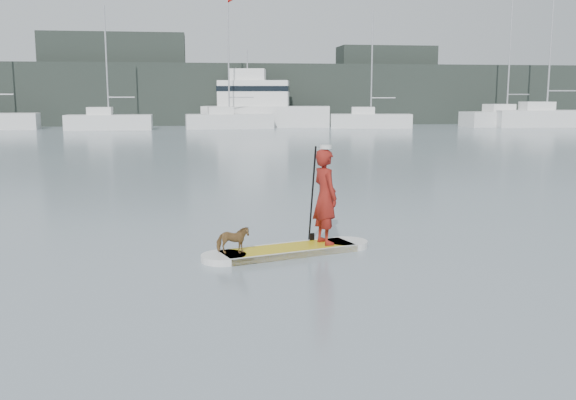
{
  "coord_description": "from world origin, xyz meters",
  "views": [
    {
      "loc": [
        -1.99,
        -13.12,
        2.86
      ],
      "look_at": [
        -0.38,
        -1.77,
        1.0
      ],
      "focal_mm": 40.0,
      "sensor_mm": 36.0,
      "label": 1
    }
  ],
  "objects": [
    {
      "name": "dog",
      "position": [
        -1.41,
        -2.09,
        0.36
      ],
      "size": [
        0.59,
        0.3,
        0.49
      ],
      "primitive_type": "imported",
      "rotation": [
        0.0,
        0.0,
        1.51
      ],
      "color": "brown",
      "rests_on": "paddleboard"
    },
    {
      "name": "shore_mass",
      "position": [
        0.0,
        53.0,
        3.0
      ],
      "size": [
        90.0,
        6.0,
        6.0
      ],
      "primitive_type": "cube",
      "color": "#212924",
      "rests_on": "ground"
    },
    {
      "name": "shore_building_west",
      "position": [
        -10.0,
        54.0,
        4.5
      ],
      "size": [
        14.0,
        4.0,
        9.0
      ],
      "primitive_type": "cube",
      "color": "#212924",
      "rests_on": "ground"
    },
    {
      "name": "sailboat_d",
      "position": [
        0.83,
        44.18,
        0.81
      ],
      "size": [
        7.77,
        2.8,
        11.27
      ],
      "rotation": [
        0.0,
        0.0,
        0.06
      ],
      "color": "silver",
      "rests_on": "ground"
    },
    {
      "name": "sailboat_g",
      "position": [
        30.08,
        42.82,
        0.92
      ],
      "size": [
        9.79,
        3.58,
        12.89
      ],
      "rotation": [
        0.0,
        0.0,
        -0.07
      ],
      "color": "silver",
      "rests_on": "ground"
    },
    {
      "name": "paddler",
      "position": [
        0.35,
        -1.55,
        1.01
      ],
      "size": [
        0.61,
        0.75,
        1.78
      ],
      "primitive_type": "imported",
      "rotation": [
        0.0,
        0.0,
        1.88
      ],
      "color": "maroon",
      "rests_on": "paddleboard"
    },
    {
      "name": "sailboat_c",
      "position": [
        -9.42,
        43.26,
        0.76
      ],
      "size": [
        7.17,
        2.46,
        10.26
      ],
      "rotation": [
        0.0,
        0.0,
        0.01
      ],
      "color": "silver",
      "rests_on": "ground"
    },
    {
      "name": "sailboat_f",
      "position": [
        27.06,
        44.58,
        0.89
      ],
      "size": [
        9.12,
        4.09,
        13.19
      ],
      "rotation": [
        0.0,
        0.0,
        0.17
      ],
      "color": "silver",
      "rests_on": "ground"
    },
    {
      "name": "sailboat_e",
      "position": [
        13.46,
        43.27,
        0.74
      ],
      "size": [
        7.48,
        3.66,
        10.4
      ],
      "rotation": [
        0.0,
        0.0,
        -0.19
      ],
      "color": "silver",
      "rests_on": "ground"
    },
    {
      "name": "white_cap",
      "position": [
        0.35,
        -1.55,
        1.94
      ],
      "size": [
        0.22,
        0.22,
        0.07
      ],
      "primitive_type": "cylinder",
      "color": "silver",
      "rests_on": "paddler"
    },
    {
      "name": "motor_yacht_a",
      "position": [
        3.97,
        46.95,
        1.98
      ],
      "size": [
        12.19,
        5.76,
        7.03
      ],
      "rotation": [
        0.0,
        0.0,
        -0.19
      ],
      "color": "silver",
      "rests_on": "ground"
    },
    {
      "name": "ground",
      "position": [
        0.0,
        0.0,
        0.0
      ],
      "size": [
        140.0,
        140.0,
        0.0
      ],
      "primitive_type": "plane",
      "color": "slate",
      "rests_on": "ground"
    },
    {
      "name": "shore_building_east",
      "position": [
        18.0,
        54.0,
        4.0
      ],
      "size": [
        10.0,
        4.0,
        8.0
      ],
      "primitive_type": "cube",
      "color": "#212924",
      "rests_on": "ground"
    },
    {
      "name": "paddle",
      "position": [
        0.16,
        -1.26,
        0.8
      ],
      "size": [
        0.12,
        0.29,
        2.0
      ],
      "rotation": [
        0.0,
        0.0,
        0.3
      ],
      "color": "black",
      "rests_on": "ground"
    },
    {
      "name": "paddleboard",
      "position": [
        -0.38,
        -1.77,
        0.06
      ],
      "size": [
        3.19,
        1.55,
        0.12
      ],
      "rotation": [
        0.0,
        0.0,
        0.3
      ],
      "color": "gold",
      "rests_on": "ground"
    }
  ]
}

